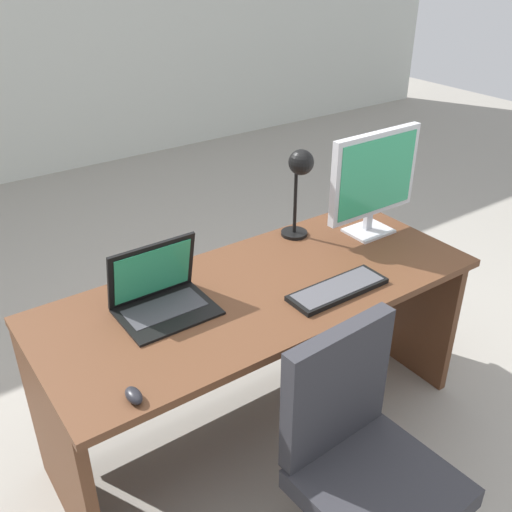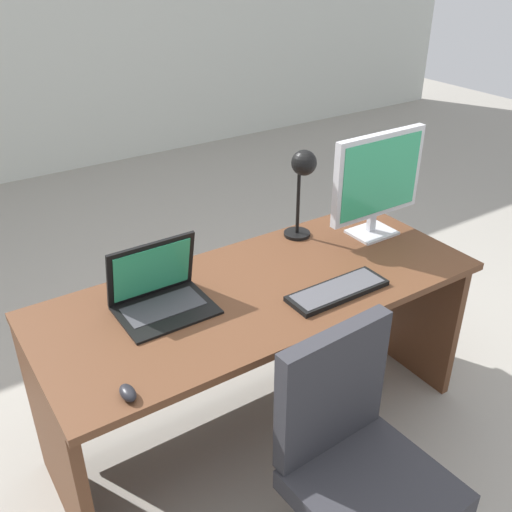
# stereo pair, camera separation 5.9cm
# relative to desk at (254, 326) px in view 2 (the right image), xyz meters

# --- Properties ---
(ground) EXTENTS (12.00, 12.00, 0.00)m
(ground) POSITION_rel_desk_xyz_m (0.00, 1.45, -0.52)
(ground) COLOR gray
(back_wall) EXTENTS (10.00, 0.10, 2.80)m
(back_wall) POSITION_rel_desk_xyz_m (0.00, 3.64, 0.88)
(back_wall) COLOR silver
(back_wall) RESTS_ON ground
(desk) EXTENTS (1.76, 0.73, 0.74)m
(desk) POSITION_rel_desk_xyz_m (0.00, 0.00, 0.00)
(desk) COLOR #56331E
(desk) RESTS_ON ground
(monitor) EXTENTS (0.48, 0.16, 0.47)m
(monitor) POSITION_rel_desk_xyz_m (0.68, 0.04, 0.49)
(monitor) COLOR #B7BABF
(monitor) RESTS_ON desk
(laptop) EXTENTS (0.34, 0.27, 0.25)m
(laptop) POSITION_rel_desk_xyz_m (-0.38, 0.05, 0.30)
(laptop) COLOR black
(laptop) RESTS_ON desk
(keyboard) EXTENTS (0.41, 0.14, 0.02)m
(keyboard) POSITION_rel_desk_xyz_m (0.22, -0.25, 0.23)
(keyboard) COLOR black
(keyboard) RESTS_ON desk
(mouse) EXTENTS (0.04, 0.08, 0.03)m
(mouse) POSITION_rel_desk_xyz_m (-0.67, -0.35, 0.24)
(mouse) COLOR black
(mouse) RESTS_ON desk
(desk_lamp) EXTENTS (0.12, 0.14, 0.41)m
(desk_lamp) POSITION_rel_desk_xyz_m (0.38, 0.20, 0.53)
(desk_lamp) COLOR black
(desk_lamp) RESTS_ON desk
(office_chair) EXTENTS (0.56, 0.56, 0.89)m
(office_chair) POSITION_rel_desk_xyz_m (-0.07, -0.74, -0.17)
(office_chair) COLOR black
(office_chair) RESTS_ON ground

